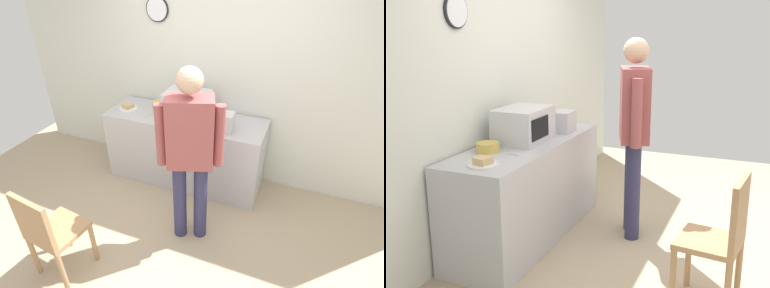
# 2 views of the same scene
# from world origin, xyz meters

# --- Properties ---
(ground_plane) EXTENTS (6.00, 6.00, 0.00)m
(ground_plane) POSITION_xyz_m (0.00, 0.00, 0.00)
(ground_plane) COLOR tan
(back_wall) EXTENTS (5.40, 0.13, 2.60)m
(back_wall) POSITION_xyz_m (-0.00, 1.60, 1.30)
(back_wall) COLOR silver
(back_wall) RESTS_ON ground_plane
(kitchen_counter) EXTENTS (1.88, 0.62, 0.88)m
(kitchen_counter) POSITION_xyz_m (-0.28, 1.22, 0.44)
(kitchen_counter) COLOR #B7B7BC
(kitchen_counter) RESTS_ON ground_plane
(microwave) EXTENTS (0.50, 0.39, 0.30)m
(microwave) POSITION_xyz_m (-0.26, 1.25, 1.03)
(microwave) COLOR silver
(microwave) RESTS_ON kitchen_counter
(sandwich_plate) EXTENTS (0.23, 0.23, 0.07)m
(sandwich_plate) POSITION_xyz_m (-1.01, 1.17, 0.90)
(sandwich_plate) COLOR white
(sandwich_plate) RESTS_ON kitchen_counter
(salad_bowl) EXTENTS (0.19, 0.19, 0.08)m
(salad_bowl) POSITION_xyz_m (-0.67, 1.36, 0.92)
(salad_bowl) COLOR gold
(salad_bowl) RESTS_ON kitchen_counter
(toaster) EXTENTS (0.22, 0.18, 0.20)m
(toaster) POSITION_xyz_m (0.22, 1.09, 0.98)
(toaster) COLOR silver
(toaster) RESTS_ON kitchen_counter
(fork_utensil) EXTENTS (0.07, 0.17, 0.01)m
(fork_utensil) POSITION_xyz_m (0.25, 1.39, 0.89)
(fork_utensil) COLOR silver
(fork_utensil) RESTS_ON kitchen_counter
(spoon_utensil) EXTENTS (0.07, 0.17, 0.01)m
(spoon_utensil) POSITION_xyz_m (-0.67, 1.13, 0.89)
(spoon_utensil) COLOR silver
(spoon_utensil) RESTS_ON kitchen_counter
(person_standing) EXTENTS (0.56, 0.36, 1.78)m
(person_standing) POSITION_xyz_m (0.13, 0.37, 1.04)
(person_standing) COLOR #2E2F53
(person_standing) RESTS_ON ground_plane
(wooden_chair) EXTENTS (0.45, 0.45, 0.94)m
(wooden_chair) POSITION_xyz_m (-0.78, -0.50, 0.52)
(wooden_chair) COLOR #A87F56
(wooden_chair) RESTS_ON ground_plane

